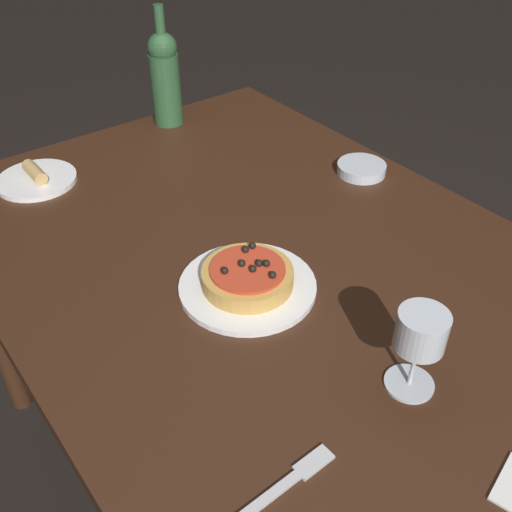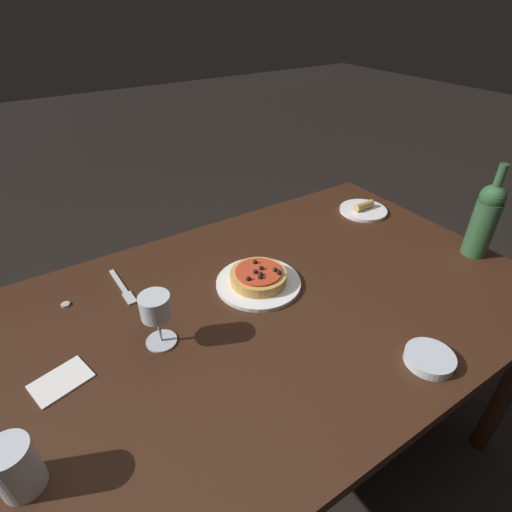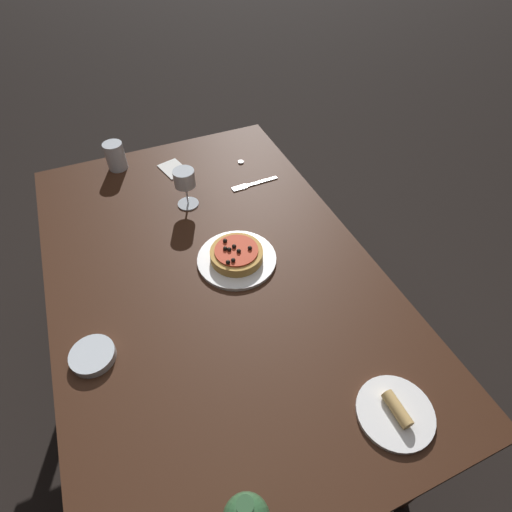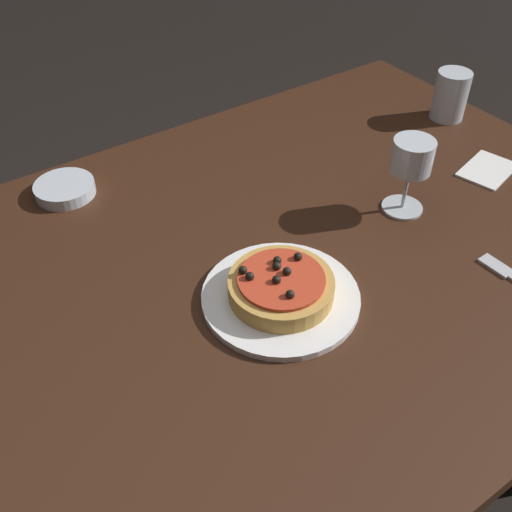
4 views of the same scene
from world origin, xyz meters
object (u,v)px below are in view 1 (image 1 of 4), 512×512
object	(u,v)px
wine_bottle	(165,76)
fork	(284,485)
wine_glass	(420,335)
dinner_plate	(246,285)
dining_table	(282,302)
pizza	(246,275)
side_plate	(36,179)
side_bowl	(361,169)

from	to	relation	value
wine_bottle	fork	distance (m)	1.15
wine_glass	dinner_plate	bearing A→B (deg)	10.48
dinner_plate	wine_glass	xyz separation A→B (m)	(-0.34, -0.06, 0.10)
dining_table	wine_bottle	bearing A→B (deg)	-13.25
pizza	wine_bottle	distance (m)	0.75
pizza	fork	xyz separation A→B (m)	(-0.35, 0.20, -0.03)
dinner_plate	side_plate	distance (m)	0.63
fork	side_bowl	bearing A→B (deg)	36.20
dinner_plate	side_bowl	world-z (taller)	side_bowl
wine_bottle	side_plate	distance (m)	0.44
dinner_plate	wine_bottle	distance (m)	0.75
wine_glass	wine_bottle	bearing A→B (deg)	-10.31
dining_table	side_bowl	size ratio (longest dim) A/B	13.15
dinner_plate	wine_glass	distance (m)	0.36
pizza	side_plate	bearing A→B (deg)	15.25
side_bowl	fork	distance (m)	0.85
pizza	wine_glass	size ratio (longest dim) A/B	1.14
pizza	fork	size ratio (longest dim) A/B	0.88
wine_glass	fork	bearing A→B (deg)	93.29
dinner_plate	side_bowl	size ratio (longest dim) A/B	2.17
wine_glass	side_plate	size ratio (longest dim) A/B	0.80
dining_table	side_plate	bearing A→B (deg)	22.35
pizza	side_bowl	bearing A→B (deg)	-70.04
dining_table	side_plate	world-z (taller)	side_plate
wine_glass	side_plate	bearing A→B (deg)	13.54
wine_glass	wine_bottle	world-z (taller)	wine_bottle
pizza	side_plate	world-z (taller)	pizza
dinner_plate	wine_bottle	xyz separation A→B (m)	(0.70, -0.25, 0.13)
side_plate	dining_table	bearing A→B (deg)	-157.65
fork	side_plate	bearing A→B (deg)	86.15
dining_table	wine_bottle	size ratio (longest dim) A/B	4.92
fork	side_plate	distance (m)	0.96
dining_table	side_bowl	xyz separation A→B (m)	(0.18, -0.39, 0.09)
dining_table	wine_bottle	distance (m)	0.75
wine_glass	fork	distance (m)	0.28
side_bowl	side_plate	size ratio (longest dim) A/B	0.63
wine_bottle	pizza	bearing A→B (deg)	160.23
pizza	side_bowl	xyz separation A→B (m)	(0.17, -0.47, -0.02)
side_plate	fork	bearing A→B (deg)	177.89
side_bowl	fork	world-z (taller)	side_bowl
side_bowl	fork	bearing A→B (deg)	127.95
wine_bottle	side_plate	world-z (taller)	wine_bottle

